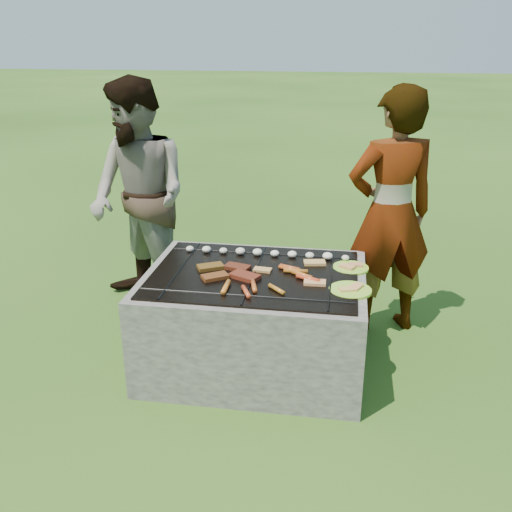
{
  "coord_description": "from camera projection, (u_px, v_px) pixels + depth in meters",
  "views": [
    {
      "loc": [
        0.5,
        -3.06,
        1.93
      ],
      "look_at": [
        0.0,
        0.05,
        0.7
      ],
      "focal_mm": 40.0,
      "sensor_mm": 36.0,
      "label": 1
    }
  ],
  "objects": [
    {
      "name": "plate_near",
      "position": [
        350.0,
        290.0,
        3.15
      ],
      "size": [
        0.31,
        0.31,
        0.03
      ],
      "color": "#C7EE39",
      "rests_on": "fire_pit"
    },
    {
      "name": "lawn",
      "position": [
        255.0,
        362.0,
        3.59
      ],
      "size": [
        60.0,
        60.0,
        0.0
      ],
      "primitive_type": "plane",
      "color": "#214310",
      "rests_on": "ground"
    },
    {
      "name": "cook",
      "position": [
        390.0,
        214.0,
        3.73
      ],
      "size": [
        0.71,
        0.58,
        1.66
      ],
      "primitive_type": "imported",
      "rotation": [
        0.0,
        0.0,
        3.5
      ],
      "color": "gray",
      "rests_on": "ground"
    },
    {
      "name": "mushrooms",
      "position": [
        267.0,
        253.0,
        3.62
      ],
      "size": [
        1.05,
        0.06,
        0.04
      ],
      "color": "beige",
      "rests_on": "fire_pit"
    },
    {
      "name": "sausages",
      "position": [
        275.0,
        280.0,
        3.24
      ],
      "size": [
        0.53,
        0.48,
        0.03
      ],
      "color": "#D94423",
      "rests_on": "fire_pit"
    },
    {
      "name": "bread_on_grate",
      "position": [
        303.0,
        271.0,
        3.37
      ],
      "size": [
        0.44,
        0.39,
        0.02
      ],
      "color": "tan",
      "rests_on": "fire_pit"
    },
    {
      "name": "plate_far",
      "position": [
        351.0,
        268.0,
        3.45
      ],
      "size": [
        0.29,
        0.29,
        0.03
      ],
      "color": "yellow",
      "rests_on": "fire_pit"
    },
    {
      "name": "pork_slabs",
      "position": [
        228.0,
        272.0,
        3.35
      ],
      "size": [
        0.42,
        0.3,
        0.02
      ],
      "color": "#8F5B1A",
      "rests_on": "fire_pit"
    },
    {
      "name": "bystander",
      "position": [
        139.0,
        198.0,
        4.07
      ],
      "size": [
        1.03,
        0.99,
        1.68
      ],
      "primitive_type": "imported",
      "rotation": [
        0.0,
        0.0,
        -0.63
      ],
      "color": "gray",
      "rests_on": "ground"
    },
    {
      "name": "fire_pit",
      "position": [
        255.0,
        322.0,
        3.49
      ],
      "size": [
        1.3,
        1.0,
        0.62
      ],
      "color": "#A8A095",
      "rests_on": "ground"
    }
  ]
}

